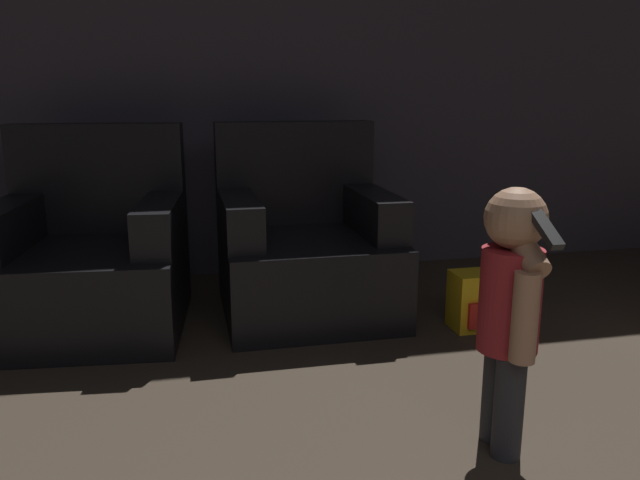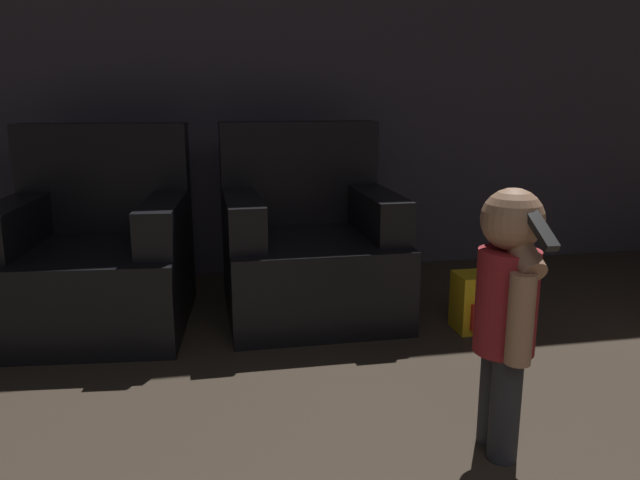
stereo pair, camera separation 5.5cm
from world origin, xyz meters
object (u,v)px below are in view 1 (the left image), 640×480
at_px(armchair_left, 92,259).
at_px(toy_backpack, 476,301).
at_px(person_toddler, 511,301).
at_px(armchair_right, 305,248).

height_order(armchair_left, toy_backpack, armchair_left).
xyz_separation_m(person_toddler, toy_backpack, (0.37, 0.93, -0.34)).
bearing_deg(armchair_left, person_toddler, -40.30).
relative_size(armchair_left, toy_backpack, 3.45).
relative_size(person_toddler, toy_backpack, 3.03).
height_order(armchair_right, toy_backpack, armchair_right).
relative_size(armchair_left, armchair_right, 1.00).
bearing_deg(person_toddler, toy_backpack, 165.77).
bearing_deg(person_toddler, armchair_right, -158.83).
height_order(person_toddler, toy_backpack, person_toddler).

